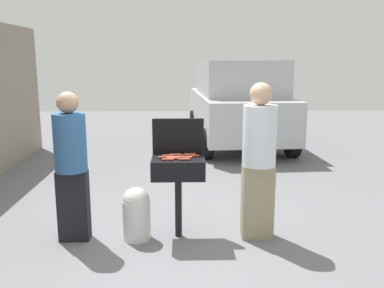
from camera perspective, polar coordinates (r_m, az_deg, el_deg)
The scene contains 18 objects.
ground_plane at distance 5.04m, azimuth -4.30°, elevation -12.34°, with size 24.00×24.00×0.00m, color slate.
bbq_grill at distance 4.74m, azimuth -1.91°, elevation -3.64°, with size 0.60×0.44×0.94m.
grill_lid_open at distance 4.88m, azimuth -1.92°, elevation 1.06°, with size 0.60×0.05×0.42m, color black.
hot_dog_0 at distance 4.79m, azimuth -1.23°, elevation -1.55°, with size 0.03×0.03×0.13m, color #B74C33.
hot_dog_1 at distance 4.60m, azimuth -1.10°, elevation -2.10°, with size 0.03×0.03×0.13m, color #B74C33.
hot_dog_2 at distance 4.70m, azimuth -3.87°, elevation -1.81°, with size 0.03×0.03×0.13m, color #B74C33.
hot_dog_3 at distance 4.59m, azimuth -3.34°, elevation -2.13°, with size 0.03×0.03×0.13m, color #B74C33.
hot_dog_4 at distance 4.64m, azimuth -2.63°, elevation -1.98°, with size 0.03×0.03×0.13m, color #AD4228.
hot_dog_5 at distance 4.68m, azimuth -0.79°, elevation -1.86°, with size 0.03×0.03×0.13m, color #C6593D.
hot_dog_6 at distance 4.82m, azimuth -2.33°, elevation -1.46°, with size 0.03×0.03×0.13m, color #C6593D.
hot_dog_7 at distance 4.83m, azimuth -0.29°, elevation -1.42°, with size 0.03×0.03×0.13m, color #AD4228.
hot_dog_8 at distance 4.76m, azimuth 0.17°, elevation -1.63°, with size 0.03×0.03×0.13m, color #AD4228.
hot_dog_9 at distance 4.70m, azimuth -2.40°, elevation -1.79°, with size 0.03×0.03×0.13m, color #C6593D.
hot_dog_10 at distance 4.79m, azimuth -3.30°, elevation -1.56°, with size 0.03×0.03×0.13m, color #C6593D.
propane_tank at distance 4.85m, azimuth -7.63°, elevation -9.27°, with size 0.32×0.32×0.62m.
person_left at distance 4.81m, azimuth -16.24°, elevation -2.33°, with size 0.36×0.36×1.70m.
person_right at distance 4.73m, azimuth 9.16°, elevation -1.60°, with size 0.38×0.38×1.79m.
parked_minivan at distance 10.10m, azimuth 6.27°, elevation 5.72°, with size 2.22×4.50×2.02m.
Camera 1 is at (0.24, -4.60, 2.03)m, focal length 38.92 mm.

